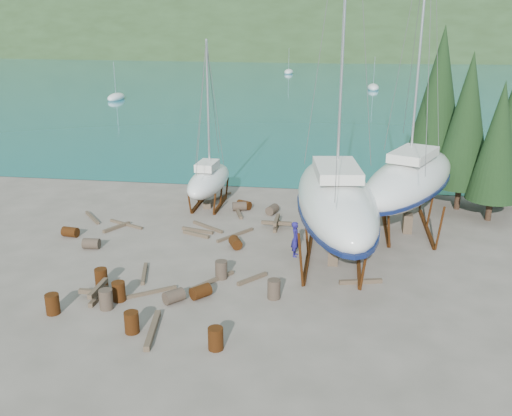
# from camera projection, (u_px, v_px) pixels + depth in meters

# --- Properties ---
(ground) EXTENTS (600.00, 600.00, 0.00)m
(ground) POSITION_uv_depth(u_px,v_px,m) (234.00, 273.00, 27.71)
(ground) COLOR #5D5449
(ground) RESTS_ON ground
(bay_water) EXTENTS (700.00, 700.00, 0.00)m
(bay_water) POSITION_uv_depth(u_px,v_px,m) (337.00, 42.00, 323.53)
(bay_water) COLOR #1A6984
(bay_water) RESTS_ON ground
(far_hill) EXTENTS (800.00, 360.00, 110.00)m
(far_hill) POSITION_uv_depth(u_px,v_px,m) (338.00, 42.00, 328.23)
(far_hill) COLOR #24351A
(far_hill) RESTS_ON ground
(far_house_left) EXTENTS (6.60, 5.60, 5.60)m
(far_house_left) POSITION_uv_depth(u_px,v_px,m) (171.00, 45.00, 213.80)
(far_house_left) COLOR beige
(far_house_left) RESTS_ON ground
(far_house_center) EXTENTS (6.60, 5.60, 5.60)m
(far_house_center) POSITION_uv_depth(u_px,v_px,m) (277.00, 46.00, 208.09)
(far_house_center) COLOR beige
(far_house_center) RESTS_ON ground
(far_house_right) EXTENTS (6.60, 5.60, 5.60)m
(far_house_right) POSITION_uv_depth(u_px,v_px,m) (418.00, 47.00, 200.95)
(far_house_right) COLOR beige
(far_house_right) RESTS_ON ground
(cypress_near_right) EXTENTS (3.60, 3.60, 10.00)m
(cypress_near_right) POSITION_uv_depth(u_px,v_px,m) (467.00, 121.00, 35.39)
(cypress_near_right) COLOR black
(cypress_near_right) RESTS_ON ground
(cypress_mid_right) EXTENTS (3.06, 3.06, 8.50)m
(cypress_mid_right) POSITION_uv_depth(u_px,v_px,m) (498.00, 141.00, 33.57)
(cypress_mid_right) COLOR black
(cypress_mid_right) RESTS_ON ground
(cypress_back_left) EXTENTS (4.14, 4.14, 11.50)m
(cypress_back_left) POSITION_uv_depth(u_px,v_px,m) (438.00, 102.00, 37.21)
(cypress_back_left) COLOR black
(cypress_back_left) RESTS_ON ground
(cypress_far_right) EXTENTS (3.24, 3.24, 9.00)m
(cypress_far_right) POSITION_uv_depth(u_px,v_px,m) (512.00, 128.00, 36.08)
(cypress_far_right) COLOR black
(cypress_far_right) RESTS_ON ground
(moored_boat_left) EXTENTS (2.00, 5.00, 6.05)m
(moored_boat_left) POSITION_uv_depth(u_px,v_px,m) (116.00, 97.00, 88.22)
(moored_boat_left) COLOR silver
(moored_boat_left) RESTS_ON ground
(moored_boat_mid) EXTENTS (2.00, 5.00, 6.05)m
(moored_boat_mid) POSITION_uv_depth(u_px,v_px,m) (373.00, 88.00, 101.29)
(moored_boat_mid) COLOR silver
(moored_boat_mid) RESTS_ON ground
(moored_boat_far) EXTENTS (2.00, 5.00, 6.05)m
(moored_boat_far) POSITION_uv_depth(u_px,v_px,m) (289.00, 72.00, 132.04)
(moored_boat_far) COLOR silver
(moored_boat_far) RESTS_ON ground
(large_sailboat_near) EXTENTS (5.44, 13.01, 19.86)m
(large_sailboat_near) POSITION_uv_depth(u_px,v_px,m) (336.00, 200.00, 28.43)
(large_sailboat_near) COLOR silver
(large_sailboat_near) RESTS_ON ground
(large_sailboat_far) EXTENTS (7.92, 12.05, 18.49)m
(large_sailboat_far) POSITION_uv_depth(u_px,v_px,m) (410.00, 179.00, 32.73)
(large_sailboat_far) COLOR silver
(large_sailboat_far) RESTS_ON ground
(small_sailboat_shore) EXTENTS (2.47, 6.76, 10.64)m
(small_sailboat_shore) POSITION_uv_depth(u_px,v_px,m) (209.00, 180.00, 37.29)
(small_sailboat_shore) COLOR silver
(small_sailboat_shore) RESTS_ON ground
(worker) EXTENTS (0.48, 0.70, 1.88)m
(worker) POSITION_uv_depth(u_px,v_px,m) (296.00, 239.00, 29.48)
(worker) COLOR navy
(worker) RESTS_ON ground
(drum_0) EXTENTS (0.58, 0.58, 0.88)m
(drum_0) POSITION_uv_depth(u_px,v_px,m) (53.00, 304.00, 23.77)
(drum_0) COLOR #50240D
(drum_0) RESTS_ON ground
(drum_1) EXTENTS (1.03, 1.04, 0.58)m
(drum_1) POSITION_uv_depth(u_px,v_px,m) (174.00, 296.00, 24.77)
(drum_1) COLOR #2D2823
(drum_1) RESTS_ON ground
(drum_2) EXTENTS (0.96, 0.70, 0.58)m
(drum_2) POSITION_uv_depth(u_px,v_px,m) (70.00, 232.00, 32.31)
(drum_2) COLOR #50240D
(drum_2) RESTS_ON ground
(drum_3) EXTENTS (0.58, 0.58, 0.88)m
(drum_3) POSITION_uv_depth(u_px,v_px,m) (132.00, 322.00, 22.33)
(drum_3) COLOR #50240D
(drum_3) RESTS_ON ground
(drum_4) EXTENTS (1.05, 0.91, 0.58)m
(drum_4) POSITION_uv_depth(u_px,v_px,m) (244.00, 205.00, 37.07)
(drum_4) COLOR #50240D
(drum_4) RESTS_ON ground
(drum_5) EXTENTS (0.58, 0.58, 0.88)m
(drum_5) POSITION_uv_depth(u_px,v_px,m) (221.00, 270.00, 27.05)
(drum_5) COLOR #2D2823
(drum_5) RESTS_ON ground
(drum_6) EXTENTS (0.90, 1.04, 0.58)m
(drum_6) POSITION_uv_depth(u_px,v_px,m) (235.00, 243.00, 30.76)
(drum_6) COLOR #50240D
(drum_6) RESTS_ON ground
(drum_7) EXTENTS (0.58, 0.58, 0.88)m
(drum_7) POSITION_uv_depth(u_px,v_px,m) (216.00, 339.00, 21.19)
(drum_7) COLOR #50240D
(drum_7) RESTS_ON ground
(drum_9) EXTENTS (1.00, 0.79, 0.58)m
(drum_9) POSITION_uv_depth(u_px,v_px,m) (239.00, 206.00, 36.79)
(drum_9) COLOR #2D2823
(drum_9) RESTS_ON ground
(drum_10) EXTENTS (0.58, 0.58, 0.88)m
(drum_10) POSITION_uv_depth(u_px,v_px,m) (119.00, 291.00, 24.88)
(drum_10) COLOR #50240D
(drum_10) RESTS_ON ground
(drum_11) EXTENTS (0.84, 1.02, 0.58)m
(drum_11) POSITION_uv_depth(u_px,v_px,m) (272.00, 210.00, 36.15)
(drum_11) COLOR #2D2823
(drum_11) RESTS_ON ground
(drum_12) EXTENTS (1.02, 1.04, 0.58)m
(drum_12) POSITION_uv_depth(u_px,v_px,m) (201.00, 292.00, 25.19)
(drum_12) COLOR #50240D
(drum_12) RESTS_ON ground
(drum_13) EXTENTS (0.58, 0.58, 0.88)m
(drum_13) POSITION_uv_depth(u_px,v_px,m) (101.00, 278.00, 26.21)
(drum_13) COLOR #50240D
(drum_13) RESTS_ON ground
(drum_15) EXTENTS (0.91, 0.63, 0.58)m
(drum_15) POSITION_uv_depth(u_px,v_px,m) (91.00, 244.00, 30.63)
(drum_15) COLOR #2D2823
(drum_15) RESTS_ON ground
(drum_16) EXTENTS (0.58, 0.58, 0.88)m
(drum_16) POSITION_uv_depth(u_px,v_px,m) (106.00, 299.00, 24.17)
(drum_16) COLOR #2D2823
(drum_16) RESTS_ON ground
(drum_17) EXTENTS (0.58, 0.58, 0.88)m
(drum_17) POSITION_uv_depth(u_px,v_px,m) (274.00, 289.00, 25.09)
(drum_17) COLOR #2D2823
(drum_17) RESTS_ON ground
(timber_0) EXTENTS (1.22, 2.61, 0.14)m
(timber_0) POSITION_uv_depth(u_px,v_px,m) (219.00, 198.00, 39.32)
(timber_0) COLOR brown
(timber_0) RESTS_ON ground
(timber_1) EXTENTS (2.03, 0.68, 0.19)m
(timber_1) POSITION_uv_depth(u_px,v_px,m) (361.00, 282.00, 26.61)
(timber_1) COLOR brown
(timber_1) RESTS_ON ground
(timber_2) EXTENTS (1.07, 1.80, 0.19)m
(timber_2) POSITION_uv_depth(u_px,v_px,m) (117.00, 227.00, 33.63)
(timber_2) COLOR brown
(timber_2) RESTS_ON ground
(timber_3) EXTENTS (2.25, 1.69, 0.15)m
(timber_3) POSITION_uv_depth(u_px,v_px,m) (148.00, 293.00, 25.55)
(timber_3) COLOR brown
(timber_3) RESTS_ON ground
(timber_4) EXTENTS (2.00, 0.71, 0.17)m
(timber_4) POSITION_uv_depth(u_px,v_px,m) (197.00, 230.00, 33.13)
(timber_4) COLOR brown
(timber_4) RESTS_ON ground
(timber_5) EXTENTS (1.69, 2.31, 0.16)m
(timber_5) POSITION_uv_depth(u_px,v_px,m) (212.00, 281.00, 26.72)
(timber_5) COLOR brown
(timber_5) RESTS_ON ground
(timber_6) EXTENTS (0.82, 1.97, 0.19)m
(timber_6) POSITION_uv_depth(u_px,v_px,m) (239.00, 213.00, 36.11)
(timber_6) COLOR brown
(timber_6) RESTS_ON ground
(timber_7) EXTENTS (1.28, 1.48, 0.17)m
(timber_7) POSITION_uv_depth(u_px,v_px,m) (252.00, 279.00, 26.92)
(timber_7) COLOR brown
(timber_7) RESTS_ON ground
(timber_8) EXTENTS (1.71, 0.84, 0.19)m
(timber_8) POSITION_uv_depth(u_px,v_px,m) (196.00, 234.00, 32.51)
(timber_8) COLOR brown
(timber_8) RESTS_ON ground
(timber_10) EXTENTS (2.15, 1.59, 0.16)m
(timber_10) POSITION_uv_depth(u_px,v_px,m) (208.00, 227.00, 33.72)
(timber_10) COLOR brown
(timber_10) RESTS_ON ground
(timber_11) EXTENTS (1.74, 2.37, 0.15)m
(timber_11) POSITION_uv_depth(u_px,v_px,m) (235.00, 235.00, 32.46)
(timber_11) COLOR brown
(timber_11) RESTS_ON ground
(timber_12) EXTENTS (0.77, 2.25, 0.17)m
(timber_12) POSITION_uv_depth(u_px,v_px,m) (144.00, 273.00, 27.49)
(timber_12) COLOR brown
(timber_12) RESTS_ON ground
(timber_15) EXTENTS (2.43, 1.24, 0.15)m
(timber_15) POSITION_uv_depth(u_px,v_px,m) (126.00, 224.00, 34.19)
(timber_15) COLOR brown
(timber_15) RESTS_ON ground
(timber_16) EXTENTS (0.67, 2.82, 0.23)m
(timber_16) POSITION_uv_depth(u_px,v_px,m) (153.00, 330.00, 22.41)
(timber_16) COLOR brown
(timber_16) RESTS_ON ground
(timber_17) EXTENTS (1.72, 2.01, 0.16)m
(timber_17) POSITION_uv_depth(u_px,v_px,m) (92.00, 217.00, 35.32)
(timber_17) COLOR brown
(timber_17) RESTS_ON ground
(timber_pile_fore) EXTENTS (1.80, 1.80, 0.60)m
(timber_pile_fore) POSITION_uv_depth(u_px,v_px,m) (98.00, 292.00, 25.11)
(timber_pile_fore) COLOR brown
(timber_pile_fore) RESTS_ON ground
(timber_pile_aft) EXTENTS (1.80, 1.80, 0.60)m
(timber_pile_aft) POSITION_uv_depth(u_px,v_px,m) (276.00, 223.00, 33.71)
(timber_pile_aft) COLOR brown
(timber_pile_aft) RESTS_ON ground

